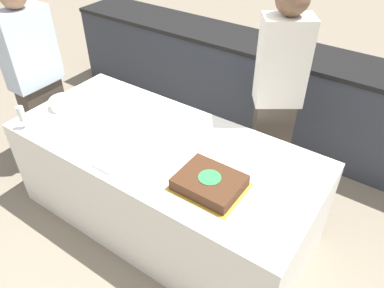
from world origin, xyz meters
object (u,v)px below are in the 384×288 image
object	(u,v)px
cake	(209,183)
person_seated_left	(37,81)
plate_stack	(63,103)
person_cutting_cake	(277,99)
wine_glass	(22,115)

from	to	relation	value
cake	person_seated_left	bearing A→B (deg)	174.35
cake	plate_stack	distance (m)	1.40
plate_stack	person_seated_left	size ratio (longest dim) A/B	0.12
person_cutting_cake	person_seated_left	size ratio (longest dim) A/B	1.07
plate_stack	person_seated_left	xyz separation A→B (m)	(-0.41, 0.08, 0.03)
plate_stack	person_seated_left	bearing A→B (deg)	169.13
person_cutting_cake	cake	bearing A→B (deg)	55.21
person_seated_left	plate_stack	bearing A→B (deg)	-100.87
cake	person_cutting_cake	world-z (taller)	person_cutting_cake
cake	person_seated_left	distance (m)	1.81
cake	person_seated_left	xyz separation A→B (m)	(-1.80, 0.18, 0.04)
person_cutting_cake	person_seated_left	xyz separation A→B (m)	(-1.80, -0.71, -0.09)
person_seated_left	person_cutting_cake	bearing A→B (deg)	-68.47
wine_glass	person_seated_left	distance (m)	0.58
plate_stack	person_seated_left	world-z (taller)	person_seated_left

